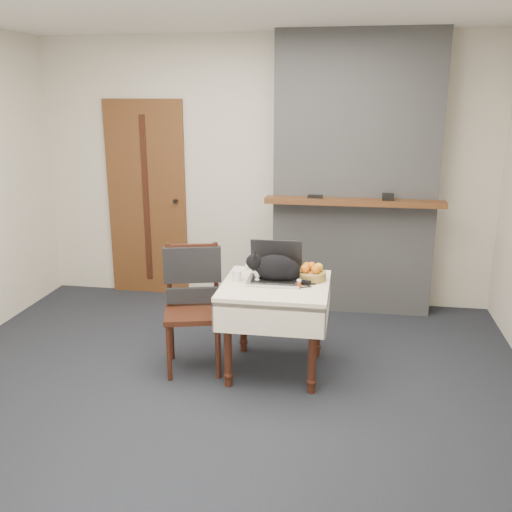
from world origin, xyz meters
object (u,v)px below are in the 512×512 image
(side_table, at_px, (276,298))
(chair, at_px, (193,289))
(cat, at_px, (277,269))
(fruit_basket, at_px, (311,273))
(cream_jar, at_px, (237,276))
(pill_bottle, at_px, (299,284))
(laptop, at_px, (275,271))
(door, at_px, (147,199))

(side_table, xyz_separation_m, chair, (-0.64, 0.03, 0.02))
(cat, relative_size, fruit_basket, 2.22)
(cream_jar, xyz_separation_m, pill_bottle, (0.47, -0.09, -0.01))
(chair, bearing_deg, cream_jar, -17.42)
(side_table, height_order, laptop, laptop)
(side_table, bearing_deg, cat, 85.99)
(door, bearing_deg, side_table, -45.84)
(pill_bottle, distance_m, fruit_basket, 0.22)
(side_table, height_order, chair, chair)
(laptop, height_order, cream_jar, laptop)
(door, xyz_separation_m, laptop, (1.53, -1.52, -0.23))
(door, distance_m, chair, 1.86)
(pill_bottle, bearing_deg, fruit_basket, 71.61)
(door, height_order, cat, door)
(door, distance_m, side_table, 2.27)
(cat, xyz_separation_m, cream_jar, (-0.29, -0.03, -0.06))
(cat, height_order, fruit_basket, cat)
(door, height_order, laptop, door)
(door, xyz_separation_m, cream_jar, (1.26, -1.59, -0.26))
(laptop, height_order, pill_bottle, laptop)
(door, bearing_deg, fruit_basket, -39.20)
(cat, xyz_separation_m, pill_bottle, (0.18, -0.12, -0.07))
(chair, bearing_deg, pill_bottle, -22.33)
(side_table, xyz_separation_m, laptop, (-0.02, 0.08, 0.18))
(chair, bearing_deg, door, 105.54)
(cat, bearing_deg, door, 126.25)
(cat, distance_m, fruit_basket, 0.27)
(cream_jar, height_order, chair, chair)
(laptop, distance_m, cream_jar, 0.29)
(fruit_basket, distance_m, chair, 0.91)
(cream_jar, bearing_deg, cat, 5.55)
(laptop, distance_m, fruit_basket, 0.27)
(chair, bearing_deg, laptop, -9.43)
(side_table, bearing_deg, door, 134.16)
(pill_bottle, xyz_separation_m, chair, (-0.82, 0.11, -0.13))
(side_table, distance_m, cat, 0.22)
(pill_bottle, relative_size, fruit_basket, 0.30)
(door, height_order, chair, door)
(cream_jar, bearing_deg, door, 128.41)
(cat, bearing_deg, cream_jar, 176.90)
(side_table, xyz_separation_m, cream_jar, (-0.29, 0.01, 0.15))
(fruit_basket, bearing_deg, pill_bottle, -108.39)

